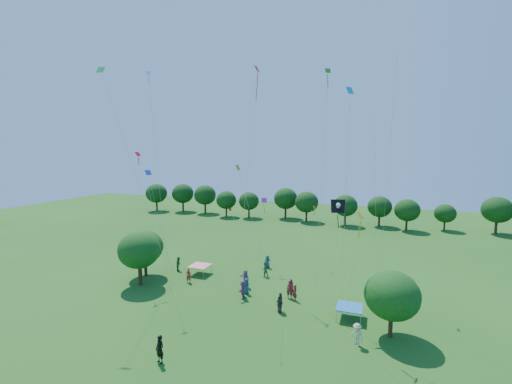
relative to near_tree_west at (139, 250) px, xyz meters
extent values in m
cylinder|color=#422B19|center=(0.00, 0.00, -2.94)|extent=(0.43, 0.43, 2.07)
ellipsoid|color=#194E17|center=(0.00, 0.00, 0.01)|extent=(4.52, 4.52, 4.06)
cylinder|color=#422B19|center=(-1.18, 2.45, -3.11)|extent=(0.35, 0.35, 1.72)
ellipsoid|color=#194E17|center=(-1.18, 2.45, -0.45)|extent=(4.24, 4.24, 3.82)
cylinder|color=#422B19|center=(25.63, -1.94, -3.17)|extent=(0.33, 0.33, 1.61)
ellipsoid|color=#194E17|center=(25.63, -1.94, -0.54)|extent=(4.28, 4.28, 3.85)
cylinder|color=#422B19|center=(-27.21, 40.32, -2.90)|extent=(0.44, 0.44, 2.15)
ellipsoid|color=#133D12|center=(-27.21, 40.32, 0.37)|extent=(5.17, 5.17, 4.65)
cylinder|color=#422B19|center=(-20.75, 41.96, -2.89)|extent=(0.45, 0.45, 2.17)
ellipsoid|color=#133D12|center=(-20.75, 41.96, 0.42)|extent=(5.22, 5.22, 4.70)
cylinder|color=#422B19|center=(-14.45, 41.62, -2.90)|extent=(0.44, 0.44, 2.15)
ellipsoid|color=#133D12|center=(-14.45, 41.62, 0.38)|extent=(5.17, 5.17, 4.65)
cylinder|color=#422B19|center=(-7.87, 39.34, -3.04)|extent=(0.38, 0.38, 1.87)
ellipsoid|color=#133D12|center=(-7.87, 39.34, -0.20)|extent=(4.48, 4.48, 4.03)
cylinder|color=#422B19|center=(-2.65, 39.95, -3.05)|extent=(0.38, 0.38, 1.84)
ellipsoid|color=#133D12|center=(-2.65, 39.95, -0.25)|extent=(4.42, 4.42, 3.98)
cylinder|color=#422B19|center=(5.08, 42.35, -2.90)|extent=(0.44, 0.44, 2.14)
ellipsoid|color=#133D12|center=(5.08, 42.35, 0.36)|extent=(5.14, 5.14, 4.63)
cylinder|color=#422B19|center=(10.18, 40.17, -2.96)|extent=(0.42, 0.42, 2.03)
ellipsoid|color=#133D12|center=(10.18, 40.17, 0.12)|extent=(4.86, 4.86, 4.37)
cylinder|color=#422B19|center=(18.16, 39.06, -2.99)|extent=(0.40, 0.40, 1.96)
ellipsoid|color=#133D12|center=(18.16, 39.06, -0.01)|extent=(4.71, 4.71, 4.24)
cylinder|color=#422B19|center=(24.53, 40.59, -3.02)|extent=(0.39, 0.39, 1.91)
ellipsoid|color=#133D12|center=(24.53, 40.59, -0.11)|extent=(4.59, 4.59, 4.13)
cylinder|color=#422B19|center=(29.33, 38.42, -3.03)|extent=(0.39, 0.39, 1.89)
ellipsoid|color=#133D12|center=(29.33, 38.42, -0.16)|extent=(4.54, 4.54, 4.08)
cylinder|color=#422B19|center=(35.99, 40.95, -3.18)|extent=(0.33, 0.33, 1.58)
ellipsoid|color=#133D12|center=(35.99, 40.95, -0.78)|extent=(3.80, 3.80, 3.42)
cylinder|color=#422B19|center=(44.18, 41.19, -2.91)|extent=(0.44, 0.44, 2.13)
ellipsoid|color=#133D12|center=(44.18, 41.19, 0.33)|extent=(5.12, 5.12, 4.61)
cube|color=red|center=(4.54, 5.15, -2.92)|extent=(2.20, 2.20, 0.08)
cylinder|color=#999999|center=(3.54, 4.15, -3.42)|extent=(0.05, 0.05, 1.10)
cylinder|color=#999999|center=(5.54, 4.15, -3.42)|extent=(0.05, 0.05, 1.10)
cylinder|color=#999999|center=(3.54, 6.15, -3.42)|extent=(0.05, 0.05, 1.10)
cylinder|color=#999999|center=(5.54, 6.15, -3.42)|extent=(0.05, 0.05, 1.10)
cube|color=blue|center=(22.31, 0.00, -2.92)|extent=(2.20, 2.20, 0.08)
cylinder|color=#999999|center=(21.31, -1.00, -3.42)|extent=(0.05, 0.05, 1.10)
cylinder|color=#999999|center=(23.31, -1.00, -3.42)|extent=(0.05, 0.05, 1.10)
cylinder|color=#999999|center=(21.31, 1.00, -3.42)|extent=(0.05, 0.05, 1.10)
cylinder|color=#999999|center=(23.31, 1.00, -3.42)|extent=(0.05, 0.05, 1.10)
imported|color=black|center=(10.48, -11.05, -2.99)|extent=(0.83, 0.64, 1.97)
imported|color=navy|center=(25.19, 7.11, -3.18)|extent=(0.84, 0.56, 1.58)
imported|color=maroon|center=(16.34, 2.27, -3.05)|extent=(0.76, 0.57, 1.85)
imported|color=#275C39|center=(12.06, 7.13, -3.09)|extent=(0.95, 0.95, 1.77)
imported|color=beige|center=(26.28, 8.09, -3.17)|extent=(1.14, 0.94, 1.60)
imported|color=#443C36|center=(16.26, -0.85, -3.06)|extent=(0.67, 1.14, 1.82)
imported|color=#834C7B|center=(11.04, 3.54, -3.04)|extent=(1.76, 1.53, 1.86)
imported|color=navy|center=(11.44, 10.08, -3.17)|extent=(0.84, 0.52, 1.61)
imported|color=#9F2B1C|center=(4.63, 2.43, -3.16)|extent=(0.68, 0.51, 1.62)
imported|color=#245223|center=(1.45, 5.43, -3.11)|extent=(0.76, 0.96, 1.73)
imported|color=#BDBB97|center=(23.22, -4.12, -3.10)|extent=(1.20, 1.12, 1.74)
imported|color=#3C3230|center=(16.21, -1.08, -3.18)|extent=(0.96, 0.95, 1.58)
imported|color=#854D82|center=(11.90, 0.67, -3.06)|extent=(0.84, 1.77, 1.83)
imported|color=navy|center=(11.85, 1.81, -3.16)|extent=(0.91, 0.80, 1.63)
imported|color=maroon|center=(16.95, 1.89, -3.16)|extent=(0.69, 0.71, 1.62)
imported|color=#2A5826|center=(16.16, 3.37, -3.20)|extent=(0.61, 0.85, 1.55)
cube|color=black|center=(21.12, -0.07, 6.00)|extent=(1.37, 0.95, 1.07)
cube|color=black|center=(21.12, -0.02, 4.62)|extent=(0.19, 0.26, 1.18)
sphere|color=white|center=(21.12, -0.13, 6.10)|extent=(0.39, 0.39, 0.39)
cylinder|color=white|center=(21.12, -0.13, 5.82)|extent=(0.27, 0.54, 0.35)
cylinder|color=white|center=(21.12, -0.13, 5.82)|extent=(0.27, 0.54, 0.35)
cylinder|color=beige|center=(20.96, -0.21, 1.40)|extent=(0.33, 0.31, 8.15)
cube|color=red|center=(11.04, 7.19, 19.78)|extent=(0.45, 0.80, 0.68)
cube|color=red|center=(11.04, 7.24, 17.80)|extent=(0.47, 0.52, 2.94)
cylinder|color=beige|center=(11.34, 3.56, 8.39)|extent=(0.61, 7.29, 22.14)
cube|color=red|center=(-1.00, 1.66, 10.37)|extent=(0.41, 0.60, 0.46)
cube|color=red|center=(-1.00, 1.71, 9.59)|extent=(0.17, 0.19, 0.83)
cylinder|color=beige|center=(0.96, 1.83, 3.73)|extent=(3.93, 0.34, 12.81)
cube|color=#D6400B|center=(16.53, 13.87, 3.51)|extent=(0.35, 0.47, 0.36)
cube|color=#D6400B|center=(16.53, 13.92, 2.77)|extent=(0.15, 0.22, 0.94)
cylinder|color=beige|center=(13.72, 10.47, 0.33)|extent=(5.64, 6.83, 6.02)
cube|color=yellow|center=(23.57, 8.07, 14.27)|extent=(0.41, 0.60, 0.47)
cylinder|color=beige|center=(24.03, 6.97, 5.68)|extent=(0.94, 2.22, 16.71)
cube|color=#198A41|center=(-0.31, -3.87, 18.17)|extent=(0.77, 0.53, 0.60)
cylinder|color=beige|center=(1.14, -1.15, 7.60)|extent=(2.93, 5.46, 20.55)
cube|color=blue|center=(0.72, 1.74, 18.97)|extent=(0.58, 0.60, 0.37)
cube|color=blue|center=(0.72, 1.79, 18.33)|extent=(0.07, 0.15, 0.64)
cylinder|color=beige|center=(1.63, 1.60, 8.04)|extent=(1.85, 0.29, 21.44)
cube|color=#85199A|center=(10.91, 10.23, 4.61)|extent=(0.76, 0.62, 0.55)
cube|color=#85199A|center=(10.91, 10.28, 3.57)|extent=(0.16, 0.28, 1.23)
cylinder|color=beige|center=(10.94, 8.89, 0.83)|extent=(0.08, 2.71, 7.02)
cube|color=white|center=(25.36, 3.52, 19.31)|extent=(0.74, 0.61, 0.56)
cube|color=white|center=(25.36, 3.57, 18.33)|extent=(0.14, 0.26, 1.12)
cylinder|color=beige|center=(25.03, 4.53, 8.18)|extent=(0.68, 2.05, 21.71)
cube|color=#0D9BC3|center=(22.23, -5.30, 14.75)|extent=(0.54, 0.60, 0.50)
cylinder|color=beige|center=(22.02, -3.82, 5.92)|extent=(0.43, 2.98, 17.19)
cube|color=#B9190A|center=(6.17, 10.45, 3.14)|extent=(0.38, 0.36, 0.31)
cylinder|color=beige|center=(8.52, 8.80, 0.16)|extent=(4.72, 3.32, 5.68)
cube|color=orange|center=(13.11, -3.18, 9.32)|extent=(0.29, 0.51, 0.44)
cylinder|color=beige|center=(14.95, -3.24, 3.22)|extent=(3.69, 0.15, 11.79)
cube|color=orange|center=(23.08, -3.22, 5.87)|extent=(0.53, 0.69, 0.51)
cube|color=orange|center=(23.08, -3.17, 4.80)|extent=(0.20, 0.29, 1.35)
cylinder|color=beige|center=(22.65, -2.70, 1.47)|extent=(0.90, 1.07, 8.29)
cube|color=#318E19|center=(19.82, 0.74, 17.51)|extent=(0.53, 0.45, 0.43)
cube|color=#318E19|center=(19.82, 0.79, 16.66)|extent=(0.11, 0.25, 1.06)
cylinder|color=beige|center=(19.42, 1.39, 7.32)|extent=(0.83, 1.32, 19.98)
cube|color=blue|center=(0.17, 1.82, 8.33)|extent=(0.63, 0.75, 0.54)
cylinder|color=beige|center=(1.52, 1.78, 2.69)|extent=(2.70, 0.10, 10.73)
camera|label=1|loc=(24.37, -29.67, 10.68)|focal=24.00mm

